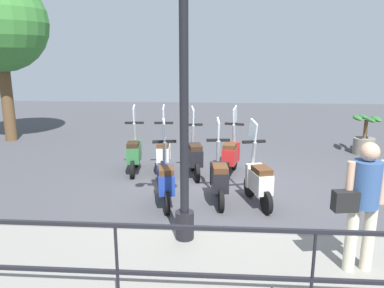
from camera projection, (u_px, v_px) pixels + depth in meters
name	position (u px, v px, depth m)	size (l,w,h in m)	color
ground_plane	(216.00, 189.00, 7.66)	(28.00, 28.00, 0.00)	#424247
promenade_walkway	(214.00, 274.00, 4.59)	(2.20, 20.00, 0.15)	gray
fence_railing	(213.00, 258.00, 3.37)	(0.04, 16.03, 1.07)	black
lamp_post_near	(184.00, 118.00, 4.92)	(0.26, 0.90, 3.95)	black
pedestrian_with_bag	(363.00, 198.00, 4.33)	(0.37, 0.64, 1.59)	beige
potted_palm	(364.00, 138.00, 10.27)	(1.06, 0.66, 1.05)	slate
scooter_near_0	(258.00, 180.00, 6.77)	(1.20, 0.54, 1.54)	black
scooter_near_1	(219.00, 178.00, 6.88)	(1.23, 0.44, 1.54)	black
scooter_near_2	(166.00, 180.00, 6.77)	(1.22, 0.48, 1.54)	black
scooter_far_0	(231.00, 154.00, 8.50)	(1.21, 0.51, 1.54)	black
scooter_far_1	(195.00, 155.00, 8.40)	(1.22, 0.49, 1.54)	black
scooter_far_2	(164.00, 153.00, 8.62)	(1.23, 0.44, 1.54)	black
scooter_far_3	(134.00, 153.00, 8.63)	(1.23, 0.44, 1.54)	black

